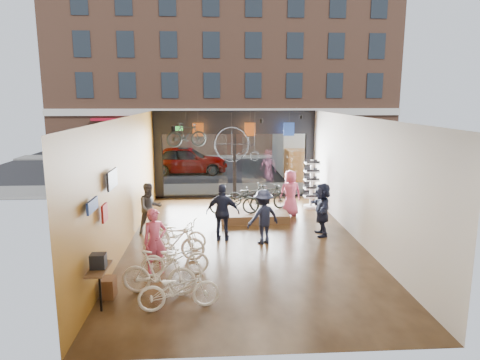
{
  "coord_description": "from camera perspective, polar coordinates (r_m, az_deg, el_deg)",
  "views": [
    {
      "loc": [
        -0.9,
        -12.61,
        4.37
      ],
      "look_at": [
        -0.04,
        1.4,
        1.64
      ],
      "focal_mm": 32.0,
      "sensor_mm": 36.0,
      "label": 1
    }
  ],
  "objects": [
    {
      "name": "display_bike_left",
      "position": [
        15.08,
        -0.75,
        -2.85
      ],
      "size": [
        1.78,
        0.67,
        0.93
      ],
      "primitive_type": "imported",
      "rotation": [
        0.0,
        0.0,
        1.6
      ],
      "color": "black",
      "rests_on": "display_platform"
    },
    {
      "name": "display_platform",
      "position": [
        15.72,
        1.82,
        -4.59
      ],
      "size": [
        2.4,
        1.8,
        0.3
      ],
      "primitive_type": "cube",
      "color": "#4F361F",
      "rests_on": "ground_plane"
    },
    {
      "name": "street_car",
      "position": [
        24.92,
        -7.2,
        2.69
      ],
      "size": [
        4.75,
        1.91,
        1.62
      ],
      "primitive_type": "imported",
      "rotation": [
        0.0,
        0.0,
        1.57
      ],
      "color": "gray",
      "rests_on": "street_road"
    },
    {
      "name": "ceiling",
      "position": [
        12.65,
        0.58,
        8.5
      ],
      "size": [
        7.0,
        12.0,
        0.04
      ],
      "primitive_type": "cube",
      "color": "black",
      "rests_on": "ground"
    },
    {
      "name": "jersey_left",
      "position": [
        17.87,
        -5.61,
        6.71
      ],
      "size": [
        0.45,
        0.03,
        0.55
      ],
      "primitive_type": "cube",
      "color": "#CC5919",
      "rests_on": "ceiling"
    },
    {
      "name": "customer_2",
      "position": [
        13.19,
        -2.31,
        -4.34
      ],
      "size": [
        1.08,
        0.56,
        1.77
      ],
      "primitive_type": "imported",
      "rotation": [
        0.0,
        0.0,
        3.01
      ],
      "color": "#161C33",
      "rests_on": "ground_plane"
    },
    {
      "name": "street_road",
      "position": [
        27.97,
        -1.62,
        1.98
      ],
      "size": [
        30.0,
        18.0,
        0.02
      ],
      "primitive_type": "cube",
      "color": "black",
      "rests_on": "ground"
    },
    {
      "name": "floor_bike_1",
      "position": [
        9.95,
        -10.75,
        -12.05
      ],
      "size": [
        1.75,
        0.73,
        1.02
      ],
      "primitive_type": "imported",
      "rotation": [
        0.0,
        0.0,
        1.42
      ],
      "color": "white",
      "rests_on": "ground_plane"
    },
    {
      "name": "wall_back",
      "position": [
        7.1,
        4.06,
        -9.42
      ],
      "size": [
        7.0,
        0.04,
        3.8
      ],
      "primitive_type": "cube",
      "color": "beige",
      "rests_on": "ground"
    },
    {
      "name": "customer_5",
      "position": [
        13.91,
        10.89,
        -3.84
      ],
      "size": [
        0.6,
        1.61,
        1.71
      ],
      "primitive_type": "imported",
      "rotation": [
        0.0,
        0.0,
        4.65
      ],
      "color": "#161C33",
      "rests_on": "ground_plane"
    },
    {
      "name": "floor_bike_4",
      "position": [
        12.71,
        -8.2,
        -7.12
      ],
      "size": [
        1.79,
        1.05,
        0.89
      ],
      "primitive_type": "imported",
      "rotation": [
        0.0,
        0.0,
        1.28
      ],
      "color": "white",
      "rests_on": "ground_plane"
    },
    {
      "name": "jersey_mid",
      "position": [
        17.92,
        1.34,
        6.77
      ],
      "size": [
        0.45,
        0.03,
        0.55
      ],
      "primitive_type": "cube",
      "color": "#CC5919",
      "rests_on": "ceiling"
    },
    {
      "name": "display_bike_right",
      "position": [
        16.21,
        1.13,
        -2.01
      ],
      "size": [
        1.67,
        0.74,
        0.85
      ],
      "primitive_type": "imported",
      "rotation": [
        0.0,
        0.0,
        1.68
      ],
      "color": "black",
      "rests_on": "display_platform"
    },
    {
      "name": "exit_sign",
      "position": [
        18.6,
        -8.18,
        6.81
      ],
      "size": [
        0.35,
        0.06,
        0.18
      ],
      "primitive_type": "cube",
      "color": "#198C26",
      "rests_on": "storefront"
    },
    {
      "name": "floor_bike_3",
      "position": [
        11.84,
        -8.84,
        -8.16
      ],
      "size": [
        1.76,
        0.73,
        1.03
      ],
      "primitive_type": "imported",
      "rotation": [
        0.0,
        0.0,
        1.43
      ],
      "color": "white",
      "rests_on": "ground_plane"
    },
    {
      "name": "sidewalk_far",
      "position": [
        31.92,
        -1.86,
        3.23
      ],
      "size": [
        30.0,
        2.0,
        0.12
      ],
      "primitive_type": "cube",
      "color": "slate",
      "rests_on": "ground"
    },
    {
      "name": "customer_3",
      "position": [
        12.94,
        3.13,
        -4.91
      ],
      "size": [
        1.23,
        1.02,
        1.66
      ],
      "primitive_type": "imported",
      "rotation": [
        0.0,
        0.0,
        3.59
      ],
      "color": "#161C33",
      "rests_on": "ground_plane"
    },
    {
      "name": "hung_bike",
      "position": [
        16.91,
        -7.15,
        6.01
      ],
      "size": [
        1.64,
        0.84,
        0.95
      ],
      "primitive_type": "imported",
      "rotation": [
        0.0,
        0.0,
        1.83
      ],
      "color": "black",
      "rests_on": "ceiling"
    },
    {
      "name": "display_bike_mid",
      "position": [
        15.63,
        3.91,
        -2.32
      ],
      "size": [
        1.64,
        1.02,
        0.95
      ],
      "primitive_type": "imported",
      "rotation": [
        0.0,
        0.0,
        1.96
      ],
      "color": "black",
      "rests_on": "display_platform"
    },
    {
      "name": "sunglasses_rack",
      "position": [
        17.19,
        9.5,
        -0.54
      ],
      "size": [
        0.58,
        0.48,
        1.95
      ],
      "primitive_type": null,
      "rotation": [
        0.0,
        0.0,
        0.01
      ],
      "color": "white",
      "rests_on": "ground_plane"
    },
    {
      "name": "jersey_right",
      "position": [
        18.13,
        6.54,
        6.75
      ],
      "size": [
        0.45,
        0.03,
        0.55
      ],
      "primitive_type": "cube",
      "color": "#1E3F99",
      "rests_on": "ceiling"
    },
    {
      "name": "customer_4",
      "position": [
        16.01,
        6.71,
        -1.75
      ],
      "size": [
        0.92,
        0.68,
        1.72
      ],
      "primitive_type": "imported",
      "rotation": [
        0.0,
        0.0,
        3.31
      ],
      "color": "#CC4C72",
      "rests_on": "ground_plane"
    },
    {
      "name": "ground_plane",
      "position": [
        13.38,
        0.55,
        -8.16
      ],
      "size": [
        7.0,
        12.0,
        0.04
      ],
      "primitive_type": "cube",
      "color": "black",
      "rests_on": "ground"
    },
    {
      "name": "wall_merch",
      "position": [
        9.93,
        -17.95,
        -7.58
      ],
      "size": [
        0.4,
        2.4,
        2.6
      ],
      "primitive_type": null,
      "color": "navy",
      "rests_on": "wall_left"
    },
    {
      "name": "opposite_building",
      "position": [
        34.22,
        -2.06,
        15.4
      ],
      "size": [
        26.0,
        5.0,
        14.0
      ],
      "primitive_type": "cube",
      "color": "brown",
      "rests_on": "ground"
    },
    {
      "name": "storefront",
      "position": [
        18.8,
        -0.73,
        3.44
      ],
      "size": [
        7.0,
        0.26,
        3.8
      ],
      "primitive_type": null,
      "color": "black",
      "rests_on": "ground"
    },
    {
      "name": "penny_farthing",
      "position": [
        16.96,
        -0.14,
        4.66
      ],
      "size": [
        1.72,
        0.06,
        1.38
      ],
      "primitive_type": null,
      "color": "black",
      "rests_on": "ceiling"
    },
    {
      "name": "customer_0",
      "position": [
        10.99,
        -11.25,
        -8.01
      ],
      "size": [
        0.72,
        0.61,
        1.66
      ],
      "primitive_type": "imported",
      "rotation": [
        0.0,
        0.0,
        0.42
      ],
      "color": "#CC4C72",
      "rests_on": "ground_plane"
    },
    {
      "name": "customer_1",
      "position": [
        14.22,
        -11.91,
        -3.69
      ],
      "size": [
        0.99,
        0.91,
        1.65
      ],
      "primitive_type": "imported",
      "rotation": [
        0.0,
        0.0,
        0.46
      ],
      "color": "#3F3F44",
      "rests_on": "ground_plane"
    },
    {
      "name": "sidewalk_near",
      "position": [
        20.29,
        -0.89,
        -1.27
      ],
      "size": [
        30.0,
        2.4,
        0.12
      ],
      "primitive_type": "cube",
      "color": "slate",
      "rests_on": "ground"
    },
    {
      "name": "box_truck",
      "position": [
        24.28,
        7.76,
        3.43
      ],
      "size": [
        2.06,
        6.17,
        2.43
      ],
      "primitive_type": null,
      "color": "silver",
      "rests_on": "street_road"
    },
    {
      "name": "wall_right",
      "position": [
        13.59,
        15.54,
        0.11
      ],
      "size": [
        0.04,
        12.0,
        3.8
      ],
      "primitive_type": "cube",
      "color": "beige",
      "rests_on": "ground"
    },
    {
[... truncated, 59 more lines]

